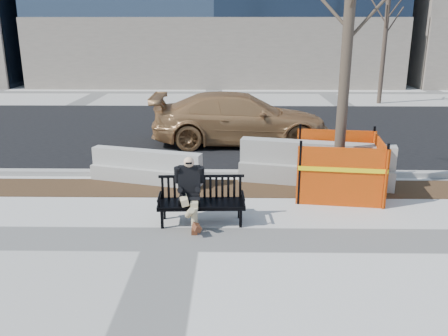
{
  "coord_description": "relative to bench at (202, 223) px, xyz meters",
  "views": [
    {
      "loc": [
        0.98,
        -7.19,
        3.44
      ],
      "look_at": [
        0.85,
        1.29,
        0.88
      ],
      "focal_mm": 37.33,
      "sensor_mm": 36.0,
      "label": 1
    }
  ],
  "objects": [
    {
      "name": "asphalt_street",
      "position": [
        -0.45,
        8.11,
        0.0
      ],
      "size": [
        60.0,
        10.4,
        0.01
      ],
      "primitive_type": "cube",
      "color": "black",
      "rests_on": "ground"
    },
    {
      "name": "bench",
      "position": [
        0.0,
        0.0,
        0.0
      ],
      "size": [
        1.64,
        0.65,
        0.86
      ],
      "primitive_type": null,
      "rotation": [
        0.0,
        0.0,
        0.05
      ],
      "color": "black",
      "rests_on": "ground"
    },
    {
      "name": "curb",
      "position": [
        -0.45,
        2.86,
        0.06
      ],
      "size": [
        60.0,
        0.25,
        0.12
      ],
      "primitive_type": "cube",
      "color": "#9E9B93",
      "rests_on": "ground"
    },
    {
      "name": "jersey_barrier_right",
      "position": [
        2.46,
        2.32,
        0.0
      ],
      "size": [
        3.51,
        1.44,
        0.99
      ],
      "primitive_type": null,
      "rotation": [
        0.0,
        0.0,
        -0.22
      ],
      "color": "#99978F",
      "rests_on": "ground"
    },
    {
      "name": "tree_fence",
      "position": [
        2.83,
        1.71,
        0.0
      ],
      "size": [
        2.97,
        2.97,
        6.6
      ],
      "primitive_type": null,
      "rotation": [
        0.0,
        0.0,
        -0.13
      ],
      "color": "#FF4509",
      "rests_on": "ground"
    },
    {
      "name": "jersey_barrier_left",
      "position": [
        -1.42,
        2.38,
        0.0
      ],
      "size": [
        2.7,
        1.25,
        0.76
      ],
      "primitive_type": null,
      "rotation": [
        0.0,
        0.0,
        -0.28
      ],
      "color": "#A8A69E",
      "rests_on": "ground"
    },
    {
      "name": "ground",
      "position": [
        -0.45,
        -0.69,
        0.0
      ],
      "size": [
        120.0,
        120.0,
        0.0
      ],
      "primitive_type": "plane",
      "color": "beige",
      "rests_on": "ground"
    },
    {
      "name": "seated_man",
      "position": [
        -0.22,
        0.03,
        0.0
      ],
      "size": [
        0.57,
        0.9,
        1.23
      ],
      "primitive_type": null,
      "rotation": [
        0.0,
        0.0,
        0.05
      ],
      "color": "black",
      "rests_on": "ground"
    },
    {
      "name": "mulch_strip",
      "position": [
        -0.45,
        1.91,
        0.0
      ],
      "size": [
        40.0,
        1.2,
        0.02
      ],
      "primitive_type": "cube",
      "color": "#47301C",
      "rests_on": "ground"
    },
    {
      "name": "sedan",
      "position": [
        0.82,
        6.15,
        0.0
      ],
      "size": [
        5.4,
        2.28,
        1.56
      ],
      "primitive_type": "imported",
      "rotation": [
        0.0,
        0.0,
        1.59
      ],
      "color": "#9C6D41",
      "rests_on": "ground"
    },
    {
      "name": "far_tree_right",
      "position": [
        7.55,
        14.28,
        0.0
      ],
      "size": [
        2.26,
        2.26,
        6.06
      ],
      "primitive_type": null,
      "rotation": [
        0.0,
        0.0,
        0.01
      ],
      "color": "#4A3B30",
      "rests_on": "ground"
    }
  ]
}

